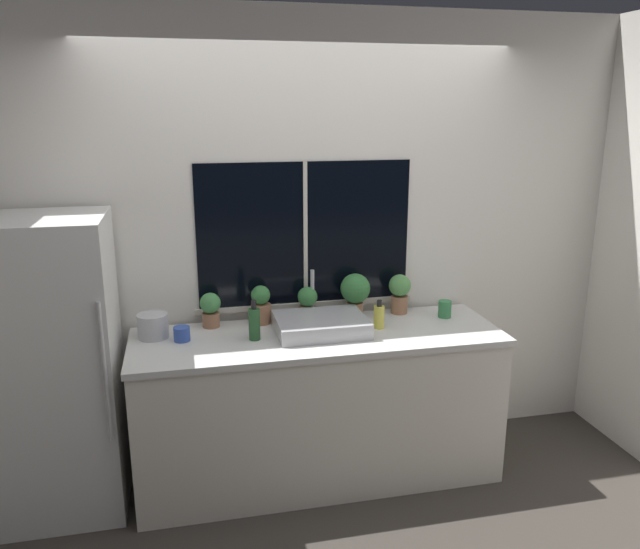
{
  "coord_description": "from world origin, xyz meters",
  "views": [
    {
      "loc": [
        -0.72,
        -2.93,
        2.14
      ],
      "look_at": [
        0.01,
        0.33,
        1.25
      ],
      "focal_mm": 35.0,
      "sensor_mm": 36.0,
      "label": 1
    }
  ],
  "objects_px": {
    "potted_plant_far_left": "(210,308)",
    "soap_bottle": "(379,316)",
    "bottle_tall": "(254,323)",
    "potted_plant_right": "(355,291)",
    "potted_plant_center": "(307,302)",
    "mug_green": "(445,309)",
    "refrigerator": "(55,368)",
    "mug_blue": "(182,334)",
    "kettle": "(153,325)",
    "potted_plant_left": "(261,305)",
    "potted_plant_far_right": "(400,291)",
    "sink": "(321,324)"
  },
  "relations": [
    {
      "from": "potted_plant_left",
      "to": "mug_green",
      "type": "bearing_deg",
      "value": -7.06
    },
    {
      "from": "potted_plant_far_left",
      "to": "soap_bottle",
      "type": "distance_m",
      "value": 0.98
    },
    {
      "from": "potted_plant_center",
      "to": "potted_plant_right",
      "type": "xyz_separation_m",
      "value": [
        0.3,
        0.0,
        0.05
      ]
    },
    {
      "from": "potted_plant_center",
      "to": "soap_bottle",
      "type": "distance_m",
      "value": 0.45
    },
    {
      "from": "mug_blue",
      "to": "refrigerator",
      "type": "bearing_deg",
      "value": -177.3
    },
    {
      "from": "bottle_tall",
      "to": "mug_blue",
      "type": "xyz_separation_m",
      "value": [
        -0.39,
        0.07,
        -0.06
      ]
    },
    {
      "from": "potted_plant_center",
      "to": "kettle",
      "type": "distance_m",
      "value": 0.91
    },
    {
      "from": "refrigerator",
      "to": "mug_blue",
      "type": "relative_size",
      "value": 18.02
    },
    {
      "from": "refrigerator",
      "to": "potted_plant_center",
      "type": "relative_size",
      "value": 7.89
    },
    {
      "from": "mug_green",
      "to": "potted_plant_right",
      "type": "bearing_deg",
      "value": 165.47
    },
    {
      "from": "refrigerator",
      "to": "sink",
      "type": "bearing_deg",
      "value": -0.05
    },
    {
      "from": "potted_plant_far_left",
      "to": "potted_plant_center",
      "type": "xyz_separation_m",
      "value": [
        0.58,
        -0.0,
        0.0
      ]
    },
    {
      "from": "potted_plant_center",
      "to": "mug_green",
      "type": "xyz_separation_m",
      "value": [
        0.83,
        -0.14,
        -0.06
      ]
    },
    {
      "from": "mug_blue",
      "to": "mug_green",
      "type": "bearing_deg",
      "value": 2.1
    },
    {
      "from": "potted_plant_far_left",
      "to": "bottle_tall",
      "type": "relative_size",
      "value": 0.9
    },
    {
      "from": "kettle",
      "to": "potted_plant_far_right",
      "type": "bearing_deg",
      "value": 4.13
    },
    {
      "from": "potted_plant_right",
      "to": "mug_green",
      "type": "height_order",
      "value": "potted_plant_right"
    },
    {
      "from": "potted_plant_left",
      "to": "potted_plant_right",
      "type": "relative_size",
      "value": 0.86
    },
    {
      "from": "refrigerator",
      "to": "potted_plant_left",
      "type": "distance_m",
      "value": 1.17
    },
    {
      "from": "potted_plant_center",
      "to": "potted_plant_far_right",
      "type": "distance_m",
      "value": 0.59
    },
    {
      "from": "potted_plant_left",
      "to": "soap_bottle",
      "type": "height_order",
      "value": "potted_plant_left"
    },
    {
      "from": "sink",
      "to": "potted_plant_right",
      "type": "bearing_deg",
      "value": 40.37
    },
    {
      "from": "potted_plant_far_right",
      "to": "bottle_tall",
      "type": "distance_m",
      "value": 0.98
    },
    {
      "from": "refrigerator",
      "to": "bottle_tall",
      "type": "xyz_separation_m",
      "value": [
        1.06,
        -0.04,
        0.18
      ]
    },
    {
      "from": "bottle_tall",
      "to": "potted_plant_right",
      "type": "bearing_deg",
      "value": 22.06
    },
    {
      "from": "refrigerator",
      "to": "potted_plant_left",
      "type": "height_order",
      "value": "refrigerator"
    },
    {
      "from": "sink",
      "to": "potted_plant_far_left",
      "type": "relative_size",
      "value": 2.49
    },
    {
      "from": "refrigerator",
      "to": "potted_plant_far_right",
      "type": "distance_m",
      "value": 2.02
    },
    {
      "from": "potted_plant_right",
      "to": "kettle",
      "type": "bearing_deg",
      "value": -174.89
    },
    {
      "from": "sink",
      "to": "potted_plant_left",
      "type": "height_order",
      "value": "sink"
    },
    {
      "from": "potted_plant_far_left",
      "to": "mug_blue",
      "type": "relative_size",
      "value": 2.29
    },
    {
      "from": "potted_plant_far_right",
      "to": "refrigerator",
      "type": "bearing_deg",
      "value": -173.51
    },
    {
      "from": "mug_green",
      "to": "soap_bottle",
      "type": "bearing_deg",
      "value": -167.97
    },
    {
      "from": "potted_plant_right",
      "to": "mug_blue",
      "type": "xyz_separation_m",
      "value": [
        -1.05,
        -0.2,
        -0.12
      ]
    },
    {
      "from": "mug_blue",
      "to": "kettle",
      "type": "height_order",
      "value": "kettle"
    },
    {
      "from": "refrigerator",
      "to": "mug_blue",
      "type": "height_order",
      "value": "refrigerator"
    },
    {
      "from": "sink",
      "to": "mug_blue",
      "type": "distance_m",
      "value": 0.78
    },
    {
      "from": "refrigerator",
      "to": "mug_green",
      "type": "distance_m",
      "value": 2.25
    },
    {
      "from": "potted_plant_center",
      "to": "bottle_tall",
      "type": "height_order",
      "value": "bottle_tall"
    },
    {
      "from": "bottle_tall",
      "to": "kettle",
      "type": "distance_m",
      "value": 0.57
    },
    {
      "from": "potted_plant_left",
      "to": "sink",
      "type": "bearing_deg",
      "value": -36.19
    },
    {
      "from": "kettle",
      "to": "sink",
      "type": "bearing_deg",
      "value": -7.4
    },
    {
      "from": "potted_plant_left",
      "to": "bottle_tall",
      "type": "bearing_deg",
      "value": -105.03
    },
    {
      "from": "potted_plant_far_right",
      "to": "potted_plant_far_left",
      "type": "bearing_deg",
      "value": 180.0
    },
    {
      "from": "refrigerator",
      "to": "kettle",
      "type": "height_order",
      "value": "refrigerator"
    },
    {
      "from": "refrigerator",
      "to": "potted_plant_far_left",
      "type": "distance_m",
      "value": 0.89
    },
    {
      "from": "potted_plant_center",
      "to": "mug_blue",
      "type": "relative_size",
      "value": 2.29
    },
    {
      "from": "potted_plant_center",
      "to": "bottle_tall",
      "type": "xyz_separation_m",
      "value": [
        -0.35,
        -0.26,
        -0.02
      ]
    },
    {
      "from": "potted_plant_right",
      "to": "refrigerator",
      "type": "bearing_deg",
      "value": -172.43
    },
    {
      "from": "potted_plant_left",
      "to": "mug_blue",
      "type": "xyz_separation_m",
      "value": [
        -0.46,
        -0.2,
        -0.07
      ]
    }
  ]
}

